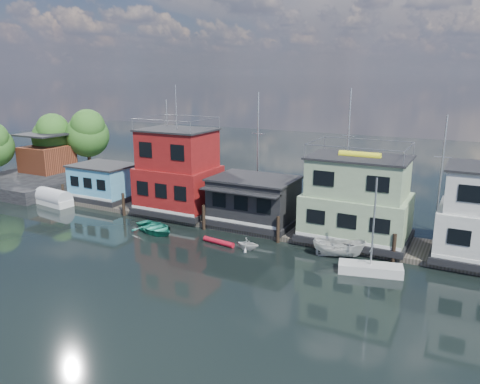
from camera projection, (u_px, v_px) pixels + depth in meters
The scene contains 15 objects.
ground at pixel (182, 278), 31.19m from camera, with size 160.00×160.00×0.00m, color black.
dock at pixel (259, 225), 41.45m from camera, with size 48.00×5.00×0.40m, color #595147.
houseboat_blue at pixel (104, 182), 49.01m from camera, with size 6.40×4.90×3.66m.
houseboat_red at pixel (178, 173), 44.29m from camera, with size 7.40×5.90×11.86m.
houseboat_dark at pixel (254, 200), 41.11m from camera, with size 7.40×6.10×4.06m.
houseboat_green at pixel (357, 200), 36.82m from camera, with size 8.40×5.90×7.03m.
pilings at pixel (241, 224), 38.97m from camera, with size 42.28×0.28×2.20m.
background_masts at pixel (334, 159), 43.16m from camera, with size 36.40×0.16×12.00m.
shore at pixel (48, 154), 57.64m from camera, with size 12.40×15.72×8.24m.
dinghy_teal at pixel (155, 228), 39.97m from camera, with size 3.01×4.22×0.87m, color #24856E.
day_sailer at pixel (370, 268), 31.83m from camera, with size 4.46×2.39×6.70m.
dinghy_white at pixel (247, 244), 36.10m from camera, with size 1.61×1.87×0.98m, color silver.
motorboat at pixel (339, 248), 34.51m from camera, with size 1.45×3.85×1.49m, color silver.
tarp_runabout at pixel (54, 199), 48.39m from camera, with size 4.60×2.33×1.79m.
red_kayak at pixel (219, 242), 37.29m from camera, with size 0.42×0.42×2.87m, color #AC1223.
Camera 1 is at (16.71, -23.76, 13.29)m, focal length 35.00 mm.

